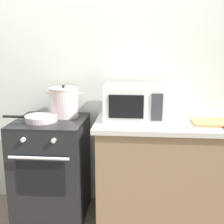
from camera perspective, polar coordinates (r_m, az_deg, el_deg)
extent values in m
cube|color=silver|center=(2.74, 2.95, 6.83)|extent=(4.40, 0.10, 2.50)
cube|color=#8C7051|center=(2.67, 15.74, -12.00)|extent=(1.64, 0.56, 0.88)
cube|color=beige|center=(2.51, 16.39, -2.44)|extent=(1.70, 0.60, 0.04)
cube|color=black|center=(2.70, -11.75, -11.20)|extent=(0.60, 0.60, 0.90)
cube|color=black|center=(2.55, -12.23, -1.73)|extent=(0.60, 0.60, 0.02)
cube|color=black|center=(2.41, -13.91, -12.61)|extent=(0.39, 0.01, 0.28)
cylinder|color=silver|center=(2.32, -14.37, -8.86)|extent=(0.48, 0.02, 0.02)
cylinder|color=silver|center=(2.33, -17.23, -5.28)|extent=(0.04, 0.02, 0.04)
cylinder|color=silver|center=(2.25, -11.52, -5.59)|extent=(0.04, 0.02, 0.04)
cylinder|color=beige|center=(2.60, -9.51, 1.77)|extent=(0.25, 0.25, 0.25)
cylinder|color=beige|center=(2.58, -9.62, 4.64)|extent=(0.26, 0.26, 0.01)
sphere|color=black|center=(2.58, -9.64, 5.08)|extent=(0.03, 0.03, 0.03)
cylinder|color=beige|center=(2.63, -12.65, 3.69)|extent=(0.05, 0.01, 0.01)
cylinder|color=beige|center=(2.55, -6.43, 3.67)|extent=(0.05, 0.01, 0.01)
cylinder|color=beige|center=(2.51, -13.87, -1.23)|extent=(0.27, 0.27, 0.05)
cylinder|color=black|center=(2.59, -18.82, -0.87)|extent=(0.20, 0.02, 0.02)
cube|color=white|center=(2.48, 4.36, 1.92)|extent=(0.50, 0.36, 0.30)
cube|color=black|center=(2.30, 2.81, 1.05)|extent=(0.28, 0.01, 0.19)
cube|color=#38383D|center=(2.30, 8.91, 0.92)|extent=(0.09, 0.01, 0.22)
cube|color=tan|center=(2.52, 19.70, -1.93)|extent=(0.36, 0.26, 0.02)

